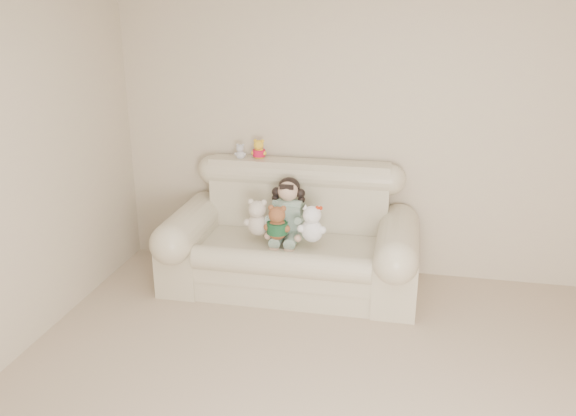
{
  "coord_description": "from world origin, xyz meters",
  "views": [
    {
      "loc": [
        0.29,
        -2.5,
        2.29
      ],
      "look_at": [
        -0.62,
        1.9,
        0.75
      ],
      "focal_mm": 36.93,
      "sensor_mm": 36.0,
      "label": 1
    }
  ],
  "objects_px": {
    "cream_teddy": "(258,214)",
    "brown_teddy": "(277,219)",
    "seated_child": "(288,208)",
    "white_cat": "(312,220)",
    "sofa": "(290,231)"
  },
  "relations": [
    {
      "from": "cream_teddy",
      "to": "brown_teddy",
      "type": "bearing_deg",
      "value": 3.42
    },
    {
      "from": "white_cat",
      "to": "cream_teddy",
      "type": "distance_m",
      "value": 0.46
    },
    {
      "from": "brown_teddy",
      "to": "white_cat",
      "type": "distance_m",
      "value": 0.28
    },
    {
      "from": "seated_child",
      "to": "brown_teddy",
      "type": "relative_size",
      "value": 1.57
    },
    {
      "from": "cream_teddy",
      "to": "seated_child",
      "type": "bearing_deg",
      "value": 61.39
    },
    {
      "from": "seated_child",
      "to": "white_cat",
      "type": "distance_m",
      "value": 0.33
    },
    {
      "from": "seated_child",
      "to": "sofa",
      "type": "bearing_deg",
      "value": -59.33
    },
    {
      "from": "brown_teddy",
      "to": "cream_teddy",
      "type": "relative_size",
      "value": 0.94
    },
    {
      "from": "sofa",
      "to": "cream_teddy",
      "type": "xyz_separation_m",
      "value": [
        -0.25,
        -0.1,
        0.17
      ]
    },
    {
      "from": "sofa",
      "to": "brown_teddy",
      "type": "bearing_deg",
      "value": -115.33
    },
    {
      "from": "seated_child",
      "to": "white_cat",
      "type": "height_order",
      "value": "seated_child"
    },
    {
      "from": "sofa",
      "to": "cream_teddy",
      "type": "height_order",
      "value": "sofa"
    },
    {
      "from": "sofa",
      "to": "white_cat",
      "type": "height_order",
      "value": "sofa"
    },
    {
      "from": "white_cat",
      "to": "cream_teddy",
      "type": "relative_size",
      "value": 1.01
    },
    {
      "from": "white_cat",
      "to": "cream_teddy",
      "type": "height_order",
      "value": "white_cat"
    }
  ]
}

